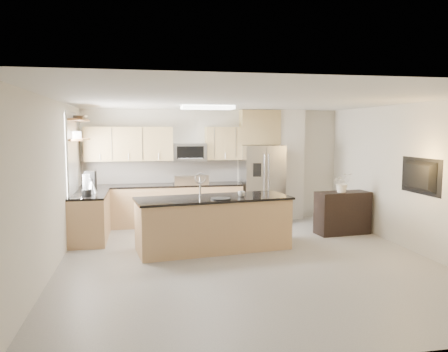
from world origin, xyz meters
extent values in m
plane|color=#A8A4A0|center=(0.00, 0.00, 0.00)|extent=(6.50, 6.50, 0.00)
cube|color=silver|center=(0.00, 0.00, 2.60)|extent=(6.00, 6.50, 0.02)
cube|color=beige|center=(0.00, 3.25, 1.30)|extent=(6.00, 0.02, 2.60)
cube|color=beige|center=(0.00, -3.25, 1.30)|extent=(6.00, 0.02, 2.60)
cube|color=beige|center=(-3.00, 0.00, 1.30)|extent=(0.02, 6.50, 2.60)
cube|color=beige|center=(3.00, 0.00, 1.30)|extent=(0.02, 6.50, 2.60)
cube|color=tan|center=(-1.23, 2.92, 0.44)|extent=(3.55, 0.65, 0.88)
cube|color=black|center=(-1.23, 2.92, 0.90)|extent=(3.55, 0.66, 0.04)
cube|color=white|center=(-1.23, 3.24, 1.18)|extent=(3.55, 0.02, 0.52)
cube|color=tan|center=(-2.67, 1.85, 0.44)|extent=(0.65, 1.50, 0.88)
cube|color=black|center=(-2.67, 1.85, 0.90)|extent=(0.66, 1.50, 0.04)
cube|color=black|center=(-0.60, 2.92, 0.45)|extent=(0.76, 0.64, 0.90)
cube|color=black|center=(-0.60, 2.92, 0.92)|extent=(0.76, 0.62, 0.03)
cube|color=#A5A5A7|center=(-0.60, 2.62, 1.03)|extent=(0.76, 0.04, 0.22)
cube|color=tan|center=(-1.94, 3.08, 1.83)|extent=(1.92, 0.33, 0.75)
cube|color=tan|center=(0.19, 3.08, 1.83)|extent=(0.82, 0.33, 0.75)
cube|color=#A5A5A7|center=(-0.60, 3.05, 1.63)|extent=(0.76, 0.40, 0.40)
cube|color=black|center=(-0.60, 2.85, 1.63)|extent=(0.60, 0.02, 0.28)
cube|color=#A5A5A7|center=(1.06, 2.88, 0.89)|extent=(0.92, 0.75, 1.78)
cube|color=gray|center=(1.06, 2.50, 0.89)|extent=(0.02, 0.01, 1.69)
cube|color=black|center=(0.84, 2.48, 1.25)|extent=(0.18, 0.03, 0.30)
cube|color=silver|center=(1.82, 3.10, 1.30)|extent=(0.60, 0.30, 2.60)
cube|color=white|center=(-2.98, 1.85, 1.65)|extent=(0.03, 1.05, 1.55)
cube|color=silver|center=(-2.97, 1.85, 1.65)|extent=(0.03, 1.15, 1.65)
cube|color=olive|center=(-2.85, 1.95, 1.95)|extent=(0.30, 1.20, 0.04)
cube|color=olive|center=(-2.85, 1.95, 2.32)|extent=(0.30, 1.20, 0.04)
cube|color=white|center=(-0.40, 1.60, 2.56)|extent=(1.00, 0.50, 0.06)
cube|color=tan|center=(-0.43, 0.73, 0.45)|extent=(2.77, 1.27, 0.90)
cube|color=black|center=(-0.43, 0.73, 0.92)|extent=(2.84, 1.34, 0.04)
cube|color=black|center=(-0.64, 0.73, 0.91)|extent=(0.56, 0.41, 0.01)
cylinder|color=#A5A5A7|center=(-0.64, 0.96, 1.11)|extent=(0.03, 0.03, 0.34)
torus|color=#A5A5A7|center=(-0.64, 0.90, 1.26)|extent=(0.21, 0.03, 0.21)
cube|color=black|center=(2.37, 1.40, 0.44)|extent=(1.13, 0.57, 0.87)
imported|color=silver|center=(0.08, 0.73, 0.99)|extent=(0.15, 0.15, 0.10)
cylinder|color=black|center=(-0.35, 0.49, 0.95)|extent=(0.44, 0.44, 0.02)
cylinder|color=black|center=(-2.67, 1.43, 0.98)|extent=(0.18, 0.18, 0.12)
cylinder|color=silver|center=(-2.67, 1.43, 1.18)|extent=(0.13, 0.13, 0.29)
cone|color=#A5A5A7|center=(-2.62, 1.81, 1.04)|extent=(0.22, 0.22, 0.25)
cylinder|color=black|center=(-2.62, 1.81, 1.18)|extent=(0.04, 0.04, 0.04)
cube|color=black|center=(-2.69, 2.28, 1.11)|extent=(0.22, 0.26, 0.38)
cylinder|color=#A5A5A7|center=(-2.69, 2.21, 1.02)|extent=(0.12, 0.12, 0.14)
imported|color=#A5A5A7|center=(-2.85, 2.16, 2.38)|extent=(0.47, 0.47, 0.09)
imported|color=white|center=(2.31, 1.33, 1.17)|extent=(0.57, 0.50, 0.60)
imported|color=black|center=(2.91, -0.20, 1.35)|extent=(0.14, 1.08, 0.62)
camera|label=1|loc=(-1.68, -6.82, 2.13)|focal=35.00mm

